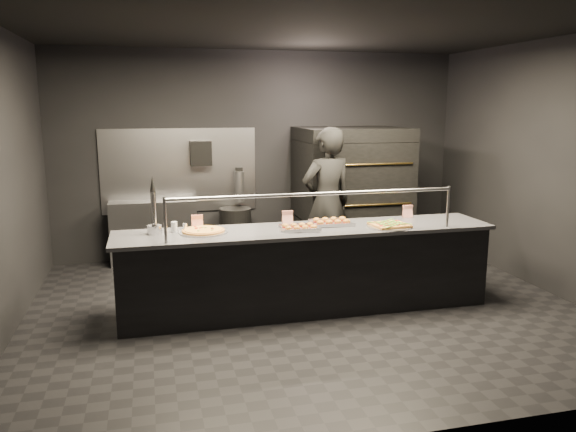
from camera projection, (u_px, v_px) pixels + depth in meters
The scene contains 15 objects.
room at pixel (304, 175), 5.98m from camera, with size 6.04×6.00×3.00m.
service_counter at pixel (307, 269), 6.13m from camera, with size 4.10×0.78×1.37m.
pizza_oven at pixel (351, 193), 8.13m from camera, with size 1.50×1.23×1.91m.
prep_shelf at pixel (154, 232), 7.97m from camera, with size 1.20×0.35×0.90m, color #99999E.
towel_dispenser at pixel (201, 153), 7.98m from camera, with size 0.30×0.20×0.35m, color black.
fire_extinguisher at pixel (239, 186), 8.22m from camera, with size 0.14×0.14×0.51m.
beer_tap at pixel (154, 218), 5.75m from camera, with size 0.16×0.22×0.60m.
round_pizza at pixel (203, 231), 5.85m from camera, with size 0.51×0.51×0.03m.
slider_tray_a at pixel (299, 228), 5.97m from camera, with size 0.45×0.38×0.06m.
slider_tray_b at pixel (331, 222), 6.23m from camera, with size 0.46×0.35×0.07m.
square_pizza at pixel (390, 225), 6.11m from camera, with size 0.48×0.48×0.05m.
condiment_jar at pixel (177, 227), 5.86m from camera, with size 0.17×0.07×0.11m.
tent_cards at pixel (301, 216), 6.30m from camera, with size 2.58×0.04×0.15m.
trash_bin at pixel (236, 234), 8.16m from camera, with size 0.46×0.46×0.76m, color black.
worker at pixel (327, 203), 7.25m from camera, with size 0.71×0.47×1.95m, color black.
Camera 1 is at (-1.63, -5.68, 2.23)m, focal length 35.00 mm.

